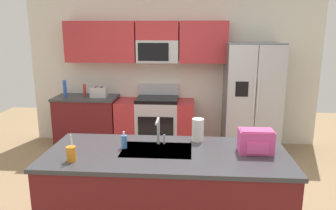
# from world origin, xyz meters

# --- Properties ---
(ground_plane) EXTENTS (9.00, 9.00, 0.00)m
(ground_plane) POSITION_xyz_m (0.00, 0.00, 0.00)
(ground_plane) COLOR #997A56
(ground_plane) RESTS_ON ground
(kitchen_wall_unit) EXTENTS (5.20, 0.43, 2.60)m
(kitchen_wall_unit) POSITION_xyz_m (-0.14, 2.08, 1.47)
(kitchen_wall_unit) COLOR silver
(kitchen_wall_unit) RESTS_ON ground
(back_counter) EXTENTS (1.10, 0.63, 0.90)m
(back_counter) POSITION_xyz_m (-1.52, 1.80, 0.45)
(back_counter) COLOR maroon
(back_counter) RESTS_ON ground
(range_oven) EXTENTS (1.36, 0.61, 1.10)m
(range_oven) POSITION_xyz_m (-0.28, 1.80, 0.44)
(range_oven) COLOR #B7BABF
(range_oven) RESTS_ON ground
(refrigerator) EXTENTS (0.90, 0.76, 1.85)m
(refrigerator) POSITION_xyz_m (1.36, 1.73, 0.93)
(refrigerator) COLOR #4C4F54
(refrigerator) RESTS_ON ground
(island_counter) EXTENTS (2.32, 0.98, 0.90)m
(island_counter) POSITION_xyz_m (0.12, -0.74, 0.45)
(island_counter) COLOR maroon
(island_counter) RESTS_ON ground
(toaster) EXTENTS (0.28, 0.16, 0.18)m
(toaster) POSITION_xyz_m (-1.26, 1.75, 0.99)
(toaster) COLOR #B7BABF
(toaster) RESTS_ON back_counter
(pepper_mill) EXTENTS (0.05, 0.05, 0.22)m
(pepper_mill) POSITION_xyz_m (-1.53, 1.80, 1.01)
(pepper_mill) COLOR #B2332D
(pepper_mill) RESTS_ON back_counter
(bottle_blue) EXTENTS (0.06, 0.06, 0.29)m
(bottle_blue) POSITION_xyz_m (-1.87, 1.76, 1.05)
(bottle_blue) COLOR blue
(bottle_blue) RESTS_ON back_counter
(sink_faucet) EXTENTS (0.08, 0.21, 0.28)m
(sink_faucet) POSITION_xyz_m (0.03, -0.55, 1.07)
(sink_faucet) COLOR #B7BABF
(sink_faucet) RESTS_ON island_counter
(drink_cup_orange) EXTENTS (0.08, 0.08, 0.25)m
(drink_cup_orange) POSITION_xyz_m (-0.71, -1.02, 0.97)
(drink_cup_orange) COLOR orange
(drink_cup_orange) RESTS_ON island_counter
(soap_dispenser) EXTENTS (0.06, 0.06, 0.17)m
(soap_dispenser) POSITION_xyz_m (-0.31, -0.67, 0.97)
(soap_dispenser) COLOR #4C8CD8
(soap_dispenser) RESTS_ON island_counter
(paper_towel_roll) EXTENTS (0.12, 0.12, 0.24)m
(paper_towel_roll) POSITION_xyz_m (0.42, -0.39, 1.02)
(paper_towel_roll) COLOR white
(paper_towel_roll) RESTS_ON island_counter
(backpack) EXTENTS (0.32, 0.22, 0.23)m
(backpack) POSITION_xyz_m (0.97, -0.69, 1.02)
(backpack) COLOR #EA4C93
(backpack) RESTS_ON island_counter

